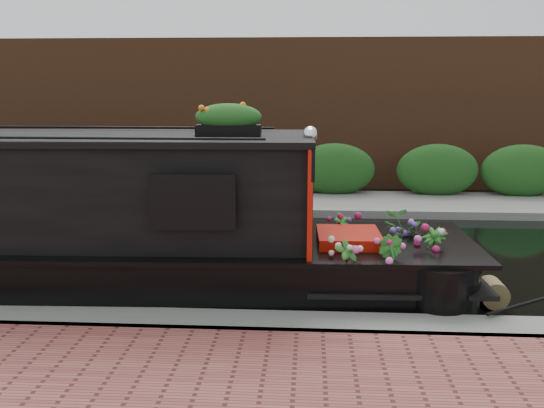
{
  "coord_description": "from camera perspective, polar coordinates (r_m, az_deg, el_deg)",
  "views": [
    {
      "loc": [
        1.51,
        -9.65,
        2.86
      ],
      "look_at": [
        0.93,
        -0.6,
        1.02
      ],
      "focal_mm": 40.0,
      "sensor_mm": 36.0,
      "label": 1
    }
  ],
  "objects": [
    {
      "name": "ground",
      "position": [
        10.17,
        -5.06,
        -4.91
      ],
      "size": [
        80.0,
        80.0,
        0.0
      ],
      "primitive_type": "plane",
      "color": "black",
      "rests_on": "ground"
    },
    {
      "name": "near_bank_coping",
      "position": [
        7.12,
        -9.14,
        -12.37
      ],
      "size": [
        40.0,
        0.6,
        0.5
      ],
      "primitive_type": "cube",
      "color": "slate",
      "rests_on": "ground"
    },
    {
      "name": "far_bank_path",
      "position": [
        14.22,
        -2.53,
        -0.16
      ],
      "size": [
        40.0,
        2.4,
        0.34
      ],
      "primitive_type": "cube",
      "color": "slate",
      "rests_on": "ground"
    },
    {
      "name": "far_hedge",
      "position": [
        15.1,
        -2.16,
        0.53
      ],
      "size": [
        40.0,
        1.1,
        2.8
      ],
      "primitive_type": "cube",
      "color": "#1D4C19",
      "rests_on": "ground"
    },
    {
      "name": "far_brick_wall",
      "position": [
        17.15,
        -1.46,
        1.86
      ],
      "size": [
        40.0,
        1.0,
        8.0
      ],
      "primitive_type": "cube",
      "color": "brown",
      "rests_on": "ground"
    },
    {
      "name": "narrowboat",
      "position": [
        8.91,
        -24.14,
        -2.68
      ],
      "size": [
        12.08,
        2.48,
        2.82
      ],
      "rotation": [
        0.0,
        0.0,
        0.03
      ],
      "color": "black",
      "rests_on": "ground"
    },
    {
      "name": "rope_fender",
      "position": [
        8.43,
        20.01,
        -7.83
      ],
      "size": [
        0.35,
        0.38,
        0.35
      ],
      "primitive_type": "cylinder",
      "rotation": [
        1.57,
        0.0,
        0.0
      ],
      "color": "brown",
      "rests_on": "ground"
    }
  ]
}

